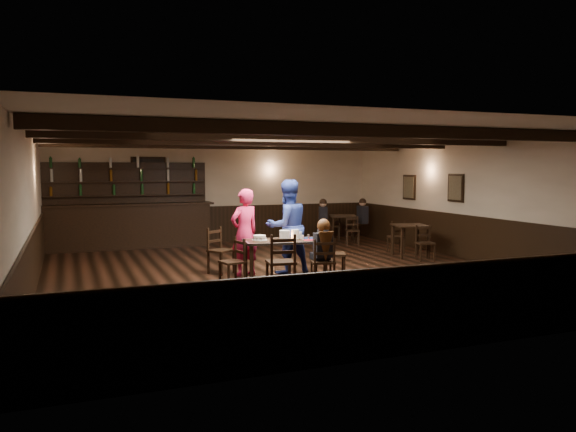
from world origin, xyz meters
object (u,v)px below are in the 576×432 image
object	(u,v)px
cake	(260,238)
dining_table	(285,245)
chair_near_right	(324,258)
man_blue	(287,227)
woman_pink	(245,232)
bar_counter	(128,220)
chair_near_left	(282,258)

from	to	relation	value
cake	dining_table	bearing A→B (deg)	-18.79
chair_near_right	cake	xyz separation A→B (m)	(-0.87, 0.90, 0.29)
dining_table	cake	bearing A→B (deg)	161.21
chair_near_right	man_blue	xyz separation A→B (m)	(-0.13, 1.39, 0.42)
dining_table	chair_near_right	size ratio (longest dim) A/B	1.83
woman_pink	cake	world-z (taller)	woman_pink
woman_pink	man_blue	bearing A→B (deg)	154.64
bar_counter	man_blue	bearing A→B (deg)	-61.70
chair_near_left	bar_counter	bearing A→B (deg)	106.63
chair_near_left	chair_near_right	world-z (taller)	chair_near_left
bar_counter	dining_table	bearing A→B (deg)	-67.32
woman_pink	chair_near_right	bearing A→B (deg)	104.44
woman_pink	bar_counter	bearing A→B (deg)	-88.55
man_blue	cake	world-z (taller)	man_blue
chair_near_left	man_blue	xyz separation A→B (m)	(0.69, 1.50, 0.35)
dining_table	chair_near_left	xyz separation A→B (m)	(-0.39, -0.86, -0.09)
woman_pink	bar_counter	distance (m)	4.95
dining_table	bar_counter	world-z (taller)	bar_counter
dining_table	man_blue	distance (m)	0.76
chair_near_right	bar_counter	xyz separation A→B (m)	(-2.68, 6.13, 0.23)
chair_near_left	man_blue	bearing A→B (deg)	65.39
cake	woman_pink	bearing A→B (deg)	100.04
cake	bar_counter	bearing A→B (deg)	109.10
bar_counter	woman_pink	bearing A→B (deg)	-69.80
chair_near_left	man_blue	distance (m)	1.69
man_blue	bar_counter	world-z (taller)	bar_counter
man_blue	dining_table	bearing A→B (deg)	58.70
chair_near_right	cake	distance (m)	1.28
chair_near_right	man_blue	bearing A→B (deg)	95.36
dining_table	cake	distance (m)	0.48
man_blue	woman_pink	bearing A→B (deg)	-12.82
dining_table	man_blue	world-z (taller)	man_blue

